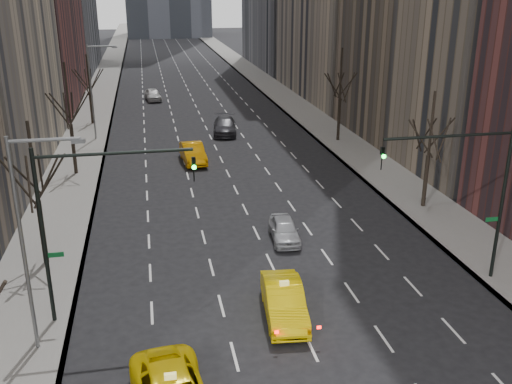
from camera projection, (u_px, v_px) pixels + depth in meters
sidewalk_left at (101, 95)px, 78.89m from camera, size 4.50×320.00×0.15m
sidewalk_right at (273, 89)px, 83.29m from camera, size 4.50×320.00×0.15m
tree_lw_b at (38, 201)px, 29.71m from camera, size 3.36×3.50×7.82m
tree_lw_c at (71, 125)px, 44.36m from camera, size 3.36×3.50×8.74m
tree_lw_d at (90, 92)px, 61.14m from camera, size 3.36×3.50×7.36m
tree_rw_b at (428, 155)px, 37.70m from camera, size 3.36×3.50×7.82m
tree_rw_c at (340, 100)px, 54.21m from camera, size 3.36×3.50×8.74m
traffic_mast_left at (81, 207)px, 24.08m from camera, size 6.69×0.39×8.00m
traffic_mast_right at (474, 180)px, 27.35m from camera, size 6.69×0.39×8.00m
streetlight_near at (30, 225)px, 21.89m from camera, size 2.83×0.22×9.00m
streetlight_far at (94, 82)px, 54.18m from camera, size 2.83×0.22×9.00m
taxi_sedan at (284, 301)px, 25.86m from camera, size 2.17×5.04×1.61m
silver_sedan_ahead at (284, 230)px, 33.79m from camera, size 1.90×4.03×1.33m
far_taxi at (193, 153)px, 48.68m from camera, size 2.10×5.11×1.65m
far_suv_grey at (225, 126)px, 58.09m from camera, size 3.02×5.91×1.64m
far_car_white at (153, 95)px, 75.05m from camera, size 2.36×4.74×1.55m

